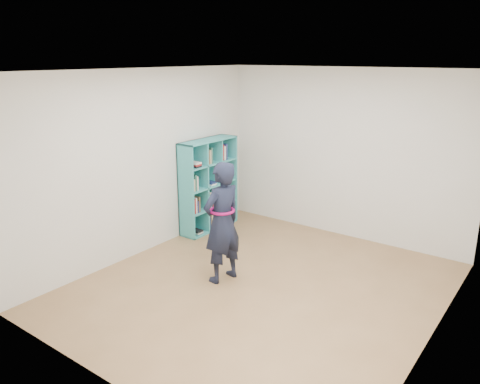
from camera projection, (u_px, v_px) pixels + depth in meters
The scene contains 9 objects.
floor at pixel (260, 287), 5.80m from camera, with size 4.50×4.50×0.00m, color olive.
ceiling at pixel (263, 71), 5.06m from camera, with size 4.50×4.50×0.00m, color white.
wall_left at pixel (143, 163), 6.57m from camera, with size 0.02×4.50×2.60m, color silver.
wall_right at pixel (443, 221), 4.29m from camera, with size 0.02×4.50×2.60m, color silver.
wall_back at pixel (343, 154), 7.17m from camera, with size 4.00×0.02×2.60m, color silver.
wall_front at pixel (104, 248), 3.69m from camera, with size 4.00×0.02×2.60m, color silver.
bookshelf at pixel (207, 186), 7.57m from camera, with size 0.33×1.11×1.49m.
person at pixel (222, 222), 5.78m from camera, with size 0.46×0.62×1.54m.
smartphone at pixel (219, 210), 5.92m from camera, with size 0.02×0.09×0.12m.
Camera 1 is at (2.89, -4.36, 2.76)m, focal length 35.00 mm.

